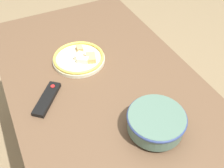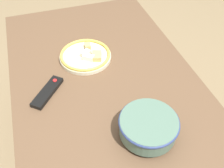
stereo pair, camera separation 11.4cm
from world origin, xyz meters
name	(u,v)px [view 2 (the right image)]	position (x,y,z in m)	size (l,w,h in m)	color
ground_plane	(108,160)	(0.00, 0.00, 0.00)	(8.00, 8.00, 0.00)	#7F6B4C
dining_table	(106,93)	(0.00, 0.00, 0.65)	(1.47, 0.86, 0.72)	brown
noodle_bowl	(148,126)	(-0.33, -0.07, 0.78)	(0.23, 0.23, 0.09)	#4C6B5B
food_plate	(86,56)	(0.20, 0.05, 0.74)	(0.26, 0.26, 0.04)	beige
tv_remote	(47,92)	(0.01, 0.27, 0.73)	(0.18, 0.16, 0.02)	black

